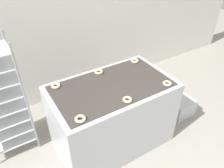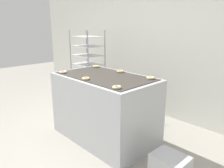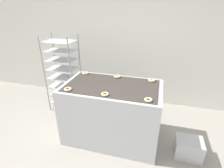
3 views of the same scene
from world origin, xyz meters
name	(u,v)px [view 3 (image 3 of 3)]	position (x,y,z in m)	size (l,w,h in m)	color
ground_plane	(99,167)	(0.00, 0.00, 0.00)	(14.00, 14.00, 0.00)	#9E998E
wall_back	(130,41)	(0.00, 2.12, 1.40)	(8.00, 0.05, 2.80)	silver
fryer_machine	(112,112)	(0.00, 0.71, 0.49)	(1.53, 0.91, 0.99)	#B7BABF
baking_rack_cart	(63,73)	(-1.24, 1.35, 0.81)	(0.62, 0.45, 1.60)	gray
glaze_bin	(188,148)	(1.23, 0.57, 0.15)	(0.39, 0.30, 0.31)	#B7BABF
donut_near_left	(68,89)	(-0.58, 0.37, 1.00)	(0.11, 0.11, 0.03)	beige
donut_near_center	(105,94)	(-0.01, 0.37, 1.00)	(0.11, 0.11, 0.03)	beige
donut_near_right	(148,100)	(0.58, 0.37, 1.00)	(0.11, 0.11, 0.03)	beige
donut_far_left	(85,73)	(-0.59, 1.04, 1.00)	(0.11, 0.11, 0.03)	beige
donut_far_center	(117,76)	(0.00, 1.04, 1.00)	(0.12, 0.12, 0.03)	beige
donut_far_right	(152,80)	(0.58, 1.03, 1.00)	(0.11, 0.11, 0.03)	beige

